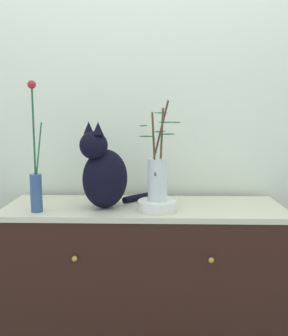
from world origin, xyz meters
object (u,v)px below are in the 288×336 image
(vase_slim_green, at_px, (36,181))
(bowl_porcelain, at_px, (157,206))
(sideboard, at_px, (144,286))
(vase_glass_clear, at_px, (158,174))
(cat_sitting, at_px, (104,173))

(vase_slim_green, distance_m, bowl_porcelain, 0.55)
(sideboard, height_order, vase_slim_green, vase_slim_green)
(bowl_porcelain, xyz_separation_m, vase_glass_clear, (0.00, 0.00, 0.14))
(cat_sitting, bearing_deg, bowl_porcelain, -10.32)
(cat_sitting, bearing_deg, sideboard, 15.21)
(vase_glass_clear, bearing_deg, bowl_porcelain, -113.01)
(vase_glass_clear, bearing_deg, vase_slim_green, -176.43)
(cat_sitting, bearing_deg, vase_glass_clear, -9.84)
(vase_slim_green, xyz_separation_m, vase_glass_clear, (0.54, 0.03, 0.02))
(bowl_porcelain, bearing_deg, vase_slim_green, -176.64)
(cat_sitting, xyz_separation_m, bowl_porcelain, (0.24, -0.04, -0.14))
(sideboard, height_order, vase_glass_clear, vase_glass_clear)
(vase_slim_green, bearing_deg, vase_glass_clear, 3.57)
(sideboard, height_order, cat_sitting, cat_sitting)
(bowl_porcelain, relative_size, vase_glass_clear, 0.39)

